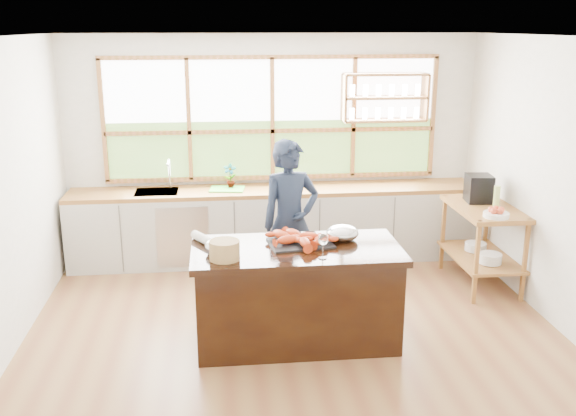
{
  "coord_description": "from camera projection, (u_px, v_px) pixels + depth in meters",
  "views": [
    {
      "loc": [
        -0.66,
        -5.5,
        2.8
      ],
      "look_at": [
        -0.04,
        0.15,
        1.17
      ],
      "focal_mm": 40.0,
      "sensor_mm": 36.0,
      "label": 1
    }
  ],
  "objects": [
    {
      "name": "right_shelf_unit",
      "position": [
        483.0,
        233.0,
        7.01
      ],
      "size": [
        0.62,
        1.1,
        0.9
      ],
      "color": "brown",
      "rests_on": "ground_plane"
    },
    {
      "name": "parchment_roll",
      "position": [
        203.0,
        239.0,
        5.77
      ],
      "size": [
        0.22,
        0.3,
        0.08
      ],
      "primitive_type": "cylinder",
      "rotation": [
        1.57,
        0.0,
        0.54
      ],
      "color": "silver",
      "rests_on": "island"
    },
    {
      "name": "back_counter",
      "position": [
        274.0,
        224.0,
        7.82
      ],
      "size": [
        4.9,
        0.63,
        0.9
      ],
      "color": "#B9B7AE",
      "rests_on": "ground_plane"
    },
    {
      "name": "mixing_bowl_right",
      "position": [
        342.0,
        233.0,
        5.85
      ],
      "size": [
        0.3,
        0.3,
        0.14
      ],
      "primitive_type": "ellipsoid",
      "color": "#B1B5B9",
      "rests_on": "island"
    },
    {
      "name": "espresso_machine",
      "position": [
        479.0,
        188.0,
        7.08
      ],
      "size": [
        0.29,
        0.31,
        0.3
      ],
      "primitive_type": "cube",
      "rotation": [
        0.0,
        0.0,
        -0.11
      ],
      "color": "black",
      "rests_on": "right_shelf_unit"
    },
    {
      "name": "potted_plant",
      "position": [
        230.0,
        176.0,
        7.66
      ],
      "size": [
        0.17,
        0.13,
        0.3
      ],
      "primitive_type": "imported",
      "rotation": [
        0.0,
        0.0,
        -0.12
      ],
      "color": "slate",
      "rests_on": "back_counter"
    },
    {
      "name": "slate_board",
      "position": [
        300.0,
        243.0,
        5.75
      ],
      "size": [
        0.6,
        0.47,
        0.02
      ],
      "primitive_type": "cube",
      "rotation": [
        0.0,
        0.0,
        0.13
      ],
      "color": "black",
      "rests_on": "island"
    },
    {
      "name": "mixing_bowl_left",
      "position": [
        222.0,
        246.0,
        5.52
      ],
      "size": [
        0.29,
        0.29,
        0.14
      ],
      "primitive_type": "ellipsoid",
      "color": "#B1B5B9",
      "rests_on": "island"
    },
    {
      "name": "lobster_pile",
      "position": [
        300.0,
        238.0,
        5.72
      ],
      "size": [
        0.55,
        0.48,
        0.08
      ],
      "color": "#D3521C",
      "rests_on": "slate_board"
    },
    {
      "name": "island",
      "position": [
        296.0,
        294.0,
        5.78
      ],
      "size": [
        1.85,
        0.9,
        0.9
      ],
      "color": "black",
      "rests_on": "ground_plane"
    },
    {
      "name": "cutting_board",
      "position": [
        227.0,
        189.0,
        7.64
      ],
      "size": [
        0.44,
        0.35,
        0.01
      ],
      "primitive_type": "cube",
      "rotation": [
        0.0,
        0.0,
        -0.14
      ],
      "color": "#4ECA3D",
      "rests_on": "back_counter"
    },
    {
      "name": "cook",
      "position": [
        290.0,
        222.0,
        6.55
      ],
      "size": [
        0.71,
        0.57,
        1.7
      ],
      "primitive_type": "imported",
      "rotation": [
        0.0,
        0.0,
        0.29
      ],
      "color": "#171F32",
      "rests_on": "ground_plane"
    },
    {
      "name": "wicker_basket",
      "position": [
        225.0,
        250.0,
        5.35
      ],
      "size": [
        0.26,
        0.26,
        0.16
      ],
      "primitive_type": "cylinder",
      "color": "tan",
      "rests_on": "island"
    },
    {
      "name": "fruit_bowl",
      "position": [
        496.0,
        213.0,
        6.54
      ],
      "size": [
        0.26,
        0.26,
        0.11
      ],
      "color": "silver",
      "rests_on": "right_shelf_unit"
    },
    {
      "name": "room_shell",
      "position": [
        290.0,
        138.0,
        6.1
      ],
      "size": [
        5.02,
        4.52,
        2.71
      ],
      "color": "silver",
      "rests_on": "ground_plane"
    },
    {
      "name": "wine_glass",
      "position": [
        323.0,
        240.0,
        5.35
      ],
      "size": [
        0.08,
        0.08,
        0.22
      ],
      "color": "white",
      "rests_on": "island"
    },
    {
      "name": "wine_bottle",
      "position": [
        497.0,
        198.0,
        6.75
      ],
      "size": [
        0.07,
        0.07,
        0.27
      ],
      "primitive_type": "cylinder",
      "rotation": [
        0.0,
        0.0,
        -0.05
      ],
      "color": "#ABC861",
      "rests_on": "right_shelf_unit"
    },
    {
      "name": "ground_plane",
      "position": [
        294.0,
        330.0,
        6.09
      ],
      "size": [
        5.0,
        5.0,
        0.0
      ],
      "primitive_type": "plane",
      "color": "olive"
    }
  ]
}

